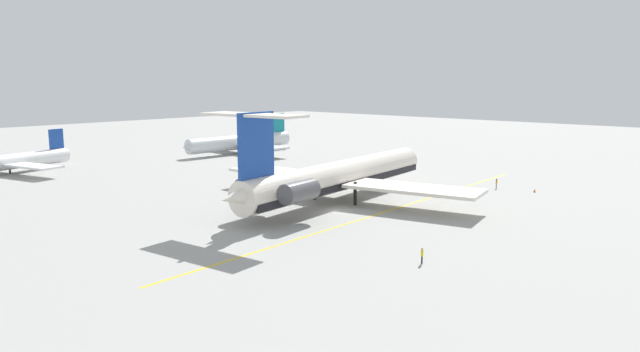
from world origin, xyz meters
TOP-DOWN VIEW (x-y plane):
  - ground at (0.00, 0.00)m, footprint 373.91×373.91m
  - main_jetliner at (4.29, 3.91)m, footprint 48.82×43.15m
  - airliner_far_left at (-18.49, 68.20)m, footprint 26.50×26.41m
  - airliner_mid_left at (32.39, 59.50)m, footprint 31.70×31.29m
  - ground_crew_near_nose at (30.80, -9.35)m, footprint 0.38×0.27m
  - ground_crew_near_tail at (-12.31, -21.63)m, footprint 0.26×0.36m
  - safety_cone_nose at (31.92, -15.43)m, footprint 0.40×0.40m
  - safety_cone_wingtip at (29.18, 25.18)m, footprint 0.40×0.40m
  - taxiway_centreline at (5.65, -5.48)m, footprint 80.79×3.06m

SIDE VIEW (x-z plane):
  - ground at x=0.00m, z-range 0.00..0.00m
  - taxiway_centreline at x=5.65m, z-range 0.00..0.01m
  - safety_cone_nose at x=31.92m, z-range 0.00..0.55m
  - safety_cone_wingtip at x=29.18m, z-range 0.00..0.55m
  - ground_crew_near_tail at x=-12.31m, z-range 0.22..1.86m
  - ground_crew_near_nose at x=30.80m, z-range 0.23..1.92m
  - airliner_far_left at x=-18.49m, z-range -1.64..6.33m
  - airliner_mid_left at x=32.39m, z-range -1.95..7.54m
  - main_jetliner at x=4.29m, z-range -3.23..10.98m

